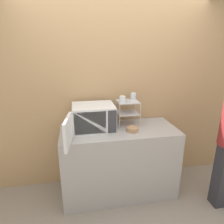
% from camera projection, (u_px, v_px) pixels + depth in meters
% --- Properties ---
extents(ground_plane, '(12.00, 12.00, 0.00)m').
position_uv_depth(ground_plane, '(124.00, 207.00, 2.51)').
color(ground_plane, gray).
extents(wall_back, '(8.00, 0.06, 2.60)m').
position_uv_depth(wall_back, '(114.00, 94.00, 2.77)').
color(wall_back, tan).
rests_on(wall_back, ground_plane).
extents(counter, '(1.47, 0.66, 0.93)m').
position_uv_depth(counter, '(119.00, 161.00, 2.68)').
color(counter, '#9E9993').
rests_on(counter, ground_plane).
extents(microwave, '(0.60, 0.81, 0.32)m').
position_uv_depth(microwave, '(92.00, 118.00, 2.47)').
color(microwave, silver).
rests_on(microwave, counter).
extents(dish_rack, '(0.28, 0.26, 0.32)m').
position_uv_depth(dish_rack, '(128.00, 108.00, 2.62)').
color(dish_rack, '#B2B2B7').
rests_on(dish_rack, counter).
extents(glass_front_left, '(0.08, 0.08, 0.09)m').
position_uv_depth(glass_front_left, '(123.00, 99.00, 2.50)').
color(glass_front_left, silver).
rests_on(glass_front_left, dish_rack).
extents(glass_back_right, '(0.08, 0.08, 0.09)m').
position_uv_depth(glass_back_right, '(133.00, 96.00, 2.67)').
color(glass_back_right, silver).
rests_on(glass_back_right, dish_rack).
extents(bowl, '(0.14, 0.14, 0.05)m').
position_uv_depth(bowl, '(132.00, 129.00, 2.46)').
color(bowl, '#AD7F56').
rests_on(bowl, counter).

